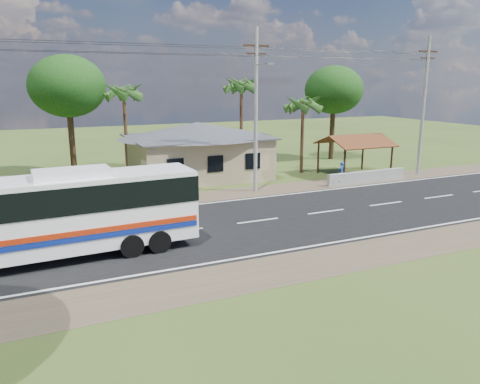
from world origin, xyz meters
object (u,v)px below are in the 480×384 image
Objects in this scene: waiting_shed at (355,142)px; person at (341,172)px; motorcycle at (338,180)px; coach_bus at (49,210)px.

person is at bearing -143.11° from waiting_shed.
person is at bearing -50.35° from motorcycle.
coach_bus reaches higher than waiting_shed.
coach_bus is 22.33m from person.
motorcycle is at bearing 17.11° from coach_bus.
person is (20.83, 7.91, -1.43)m from coach_bus.
waiting_shed is at bearing -55.13° from motorcycle.
motorcycle is (19.95, 7.08, -1.82)m from coach_bus.
coach_bus is at bearing 0.93° from person.
waiting_shed is 3.24× the size of person.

